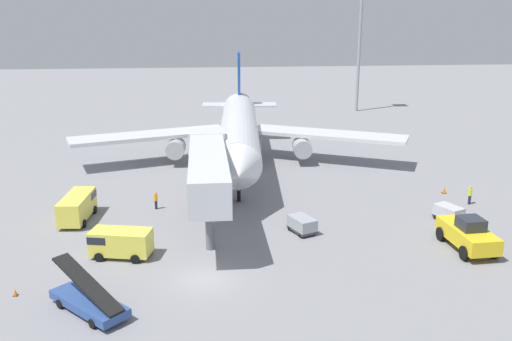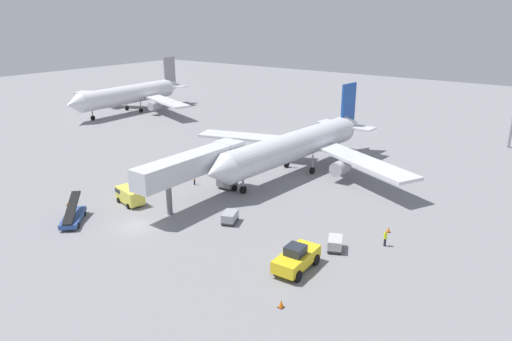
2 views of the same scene
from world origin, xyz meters
name	(u,v)px [view 1 (image 1 of 2)]	position (x,y,z in m)	size (l,w,h in m)	color
ground_plane	(204,279)	(0.00, 0.00, 0.00)	(300.00, 300.00, 0.00)	gray
airplane_at_gate	(239,130)	(4.62, 28.83, 4.36)	(40.44, 38.68, 12.31)	silver
jet_bridge	(208,167)	(0.62, 10.30, 5.12)	(3.46, 17.89, 6.90)	silver
pushback_tug	(468,234)	(20.42, 2.94, 1.24)	(2.98, 5.85, 2.67)	yellow
belt_loader_truck	(89,301)	(-7.03, -3.57, 0.75)	(5.46, 5.56, 2.91)	#2D4C8E
service_van_mid_center	(119,242)	(-6.20, 4.33, 1.20)	(4.79, 3.01, 2.10)	#E5DB4C
service_van_rear_left	(78,206)	(-10.90, 12.57, 1.29)	(2.63, 5.69, 2.27)	#E5DB4C
baggage_cart_mid_left	(302,224)	(8.28, 7.48, 0.76)	(2.32, 2.84, 1.35)	#38383D
baggage_cart_near_center	(449,213)	(21.60, 8.83, 0.77)	(2.30, 2.76, 1.37)	#38383D
ground_crew_worker_foreground	(156,200)	(-4.23, 14.55, 0.90)	(0.41, 0.41, 1.69)	#1E2333
ground_crew_worker_midground	(470,195)	(25.53, 12.82, 0.97)	(0.46, 0.46, 1.82)	#1E2333
safety_cone_alpha	(444,190)	(24.59, 16.29, 0.34)	(0.44, 0.44, 0.68)	black
safety_cone_charlie	(15,292)	(-12.18, -1.05, 0.23)	(0.31, 0.31, 0.48)	black
apron_light_mast	(361,19)	(29.03, 64.27, 16.53)	(2.40, 2.40, 23.49)	#93969B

